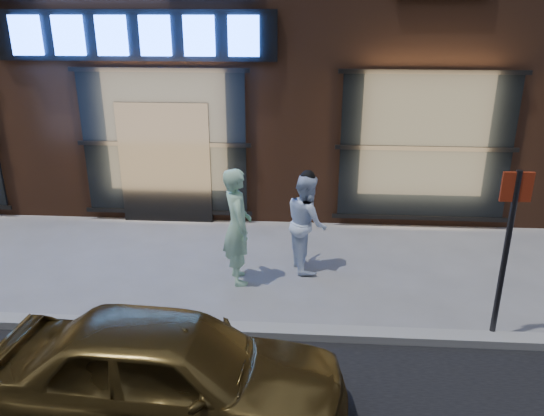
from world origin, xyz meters
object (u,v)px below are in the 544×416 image
(gold_sedan, at_px, (170,372))
(man_bowtie, at_px, (237,226))
(man_cap, at_px, (307,222))
(sign_post, at_px, (508,242))

(gold_sedan, bearing_deg, man_bowtie, -1.89)
(man_bowtie, bearing_deg, gold_sedan, 155.52)
(man_bowtie, relative_size, man_cap, 1.14)
(man_bowtie, xyz_separation_m, gold_sedan, (-0.29, -3.10, -0.31))
(man_cap, distance_m, gold_sedan, 3.87)
(man_bowtie, xyz_separation_m, sign_post, (3.51, -1.36, 0.46))
(man_cap, relative_size, sign_post, 0.71)
(sign_post, bearing_deg, man_cap, 140.69)
(man_bowtie, xyz_separation_m, man_cap, (1.06, 0.53, -0.11))
(gold_sedan, height_order, sign_post, sign_post)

